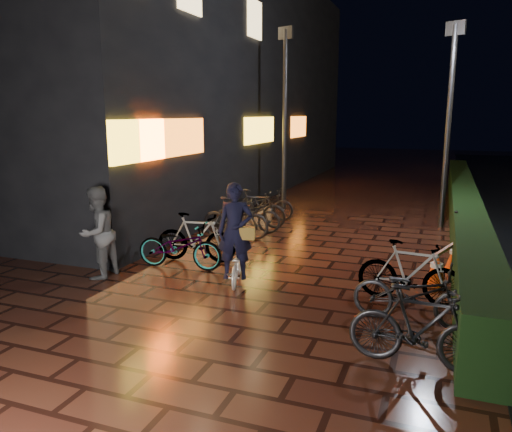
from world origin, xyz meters
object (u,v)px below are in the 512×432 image
at_px(traffic_barrier, 446,262).
at_px(cart_assembly, 468,232).
at_px(cyclist, 236,247).
at_px(bystander_person, 97,233).

distance_m(traffic_barrier, cart_assembly, 1.93).
xyz_separation_m(cyclist, cart_assembly, (4.17, 3.66, -0.18)).
relative_size(traffic_barrier, cart_assembly, 1.44).
height_order(cyclist, cart_assembly, cyclist).
bearing_deg(cart_assembly, cyclist, -138.75).
bearing_deg(bystander_person, cart_assembly, 123.44).
bearing_deg(bystander_person, traffic_barrier, 112.09).
bearing_deg(cyclist, cart_assembly, 41.25).
relative_size(cyclist, cart_assembly, 1.83).
height_order(bystander_person, cart_assembly, bystander_person).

